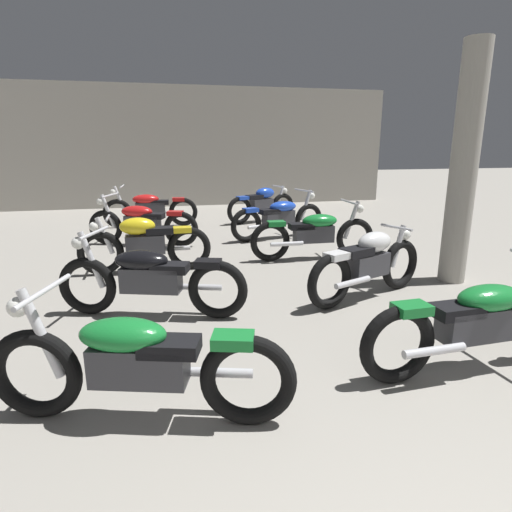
# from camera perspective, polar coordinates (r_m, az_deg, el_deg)

# --- Properties ---
(back_wall) EXTENTS (12.71, 0.24, 3.60)m
(back_wall) POSITION_cam_1_polar(r_m,az_deg,el_deg) (13.90, -8.64, 14.01)
(back_wall) COLOR #9E998E
(back_wall) RESTS_ON ground
(support_pillar) EXTENTS (0.36, 0.36, 3.20)m
(support_pillar) POSITION_cam_1_polar(r_m,az_deg,el_deg) (6.56, 25.71, 10.53)
(support_pillar) COLOR #9E998E
(support_pillar) RESTS_ON ground
(motorcycle_left_row_1) EXTENTS (2.11, 0.87, 0.97)m
(motorcycle_left_row_1) POSITION_cam_1_polar(r_m,az_deg,el_deg) (3.17, -15.35, -13.29)
(motorcycle_left_row_1) COLOR black
(motorcycle_left_row_1) RESTS_ON ground
(motorcycle_left_row_2) EXTENTS (2.10, 0.91, 0.97)m
(motorcycle_left_row_2) POSITION_cam_1_polar(r_m,az_deg,el_deg) (4.98, -13.79, -2.81)
(motorcycle_left_row_2) COLOR black
(motorcycle_left_row_2) RESTS_ON ground
(motorcycle_left_row_3) EXTENTS (1.97, 0.48, 0.88)m
(motorcycle_left_row_3) POSITION_cam_1_polar(r_m,az_deg,el_deg) (6.72, -14.45, 1.71)
(motorcycle_left_row_3) COLOR black
(motorcycle_left_row_3) RESTS_ON ground
(motorcycle_left_row_4) EXTENTS (2.08, 0.96, 0.97)m
(motorcycle_left_row_4) POSITION_cam_1_polar(r_m,az_deg,el_deg) (8.56, -14.80, 4.35)
(motorcycle_left_row_4) COLOR black
(motorcycle_left_row_4) RESTS_ON ground
(motorcycle_left_row_5) EXTENTS (2.17, 0.68, 0.97)m
(motorcycle_left_row_5) POSITION_cam_1_polar(r_m,az_deg,el_deg) (10.45, -13.80, 6.19)
(motorcycle_left_row_5) COLOR black
(motorcycle_left_row_5) RESTS_ON ground
(motorcycle_right_row_1) EXTENTS (2.17, 0.68, 0.97)m
(motorcycle_right_row_1) POSITION_cam_1_polar(r_m,az_deg,el_deg) (4.14, 27.23, -7.67)
(motorcycle_right_row_1) COLOR black
(motorcycle_right_row_1) RESTS_ON ground
(motorcycle_right_row_2) EXTENTS (1.87, 0.83, 0.88)m
(motorcycle_right_row_2) POSITION_cam_1_polar(r_m,az_deg,el_deg) (5.59, 14.59, -0.89)
(motorcycle_right_row_2) COLOR black
(motorcycle_right_row_2) RESTS_ON ground
(motorcycle_right_row_3) EXTENTS (2.17, 0.68, 0.97)m
(motorcycle_right_row_3) POSITION_cam_1_polar(r_m,az_deg,el_deg) (7.33, 7.70, 3.04)
(motorcycle_right_row_3) COLOR black
(motorcycle_right_row_3) RESTS_ON ground
(motorcycle_right_row_4) EXTENTS (2.12, 0.85, 0.97)m
(motorcycle_right_row_4) POSITION_cam_1_polar(r_m,az_deg,el_deg) (8.92, 3.09, 5.20)
(motorcycle_right_row_4) COLOR black
(motorcycle_right_row_4) RESTS_ON ground
(motorcycle_right_row_5) EXTENTS (1.89, 0.79, 0.88)m
(motorcycle_right_row_5) POSITION_cam_1_polar(r_m,az_deg,el_deg) (10.84, 0.81, 6.94)
(motorcycle_right_row_5) COLOR black
(motorcycle_right_row_5) RESTS_ON ground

